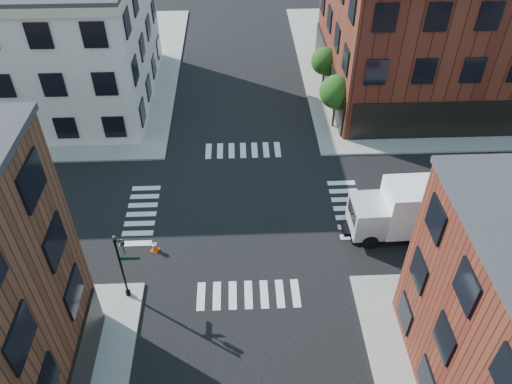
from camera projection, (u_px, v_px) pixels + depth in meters
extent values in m
plane|color=black|center=(245.00, 211.00, 33.71)|extent=(120.00, 120.00, 0.00)
cube|color=gray|center=(448.00, 63.00, 50.23)|extent=(30.00, 30.00, 0.15)
cube|color=gray|center=(26.00, 71.00, 48.90)|extent=(30.00, 30.00, 0.15)
cube|color=#4F1C13|center=(479.00, 26.00, 42.56)|extent=(25.00, 16.00, 12.00)
cube|color=beige|center=(12.00, 39.00, 41.64)|extent=(22.00, 16.00, 11.00)
cylinder|color=black|center=(333.00, 118.00, 40.95)|extent=(0.18, 0.18, 1.47)
cylinder|color=black|center=(334.00, 110.00, 40.47)|extent=(0.12, 0.12, 1.47)
sphere|color=#10370F|center=(336.00, 92.00, 39.37)|extent=(2.69, 2.69, 2.69)
sphere|color=#10370F|center=(339.00, 99.00, 39.66)|extent=(1.85, 1.85, 1.85)
cylinder|color=black|center=(323.00, 83.00, 45.53)|extent=(0.18, 0.18, 1.33)
cylinder|color=black|center=(323.00, 77.00, 45.10)|extent=(0.12, 0.12, 1.33)
sphere|color=#10370F|center=(325.00, 61.00, 44.11)|extent=(2.43, 2.43, 2.43)
sphere|color=#10370F|center=(327.00, 67.00, 44.36)|extent=(1.67, 1.67, 1.67)
cylinder|color=black|center=(122.00, 269.00, 26.85)|extent=(0.12, 0.12, 4.60)
cylinder|color=black|center=(128.00, 293.00, 28.15)|extent=(0.28, 0.28, 0.30)
cube|color=#053819|center=(130.00, 259.00, 26.31)|extent=(1.10, 0.03, 0.22)
cube|color=#053819|center=(120.00, 248.00, 26.55)|extent=(0.03, 1.10, 0.22)
imported|color=black|center=(124.00, 248.00, 25.89)|extent=(0.22, 0.18, 1.10)
imported|color=black|center=(116.00, 244.00, 26.06)|extent=(0.18, 0.22, 1.10)
cube|color=white|center=(433.00, 206.00, 30.84)|extent=(6.16, 2.79, 3.26)
cube|color=maroon|center=(440.00, 221.00, 29.83)|extent=(2.31, 0.10, 0.74)
cube|color=maroon|center=(426.00, 192.00, 31.85)|extent=(2.31, 0.10, 0.74)
cube|color=silver|center=(368.00, 216.00, 31.01)|extent=(2.17, 2.58, 2.10)
cube|color=black|center=(353.00, 212.00, 30.72)|extent=(0.16, 2.00, 0.95)
cube|color=black|center=(407.00, 226.00, 31.87)|extent=(8.43, 1.28, 0.26)
cylinder|color=black|center=(370.00, 241.00, 30.89)|extent=(1.06, 0.40, 1.05)
cylinder|color=black|center=(361.00, 216.00, 32.56)|extent=(1.06, 0.40, 1.05)
cylinder|color=black|center=(429.00, 238.00, 31.09)|extent=(1.06, 0.40, 1.05)
cylinder|color=black|center=(418.00, 214.00, 32.76)|extent=(1.06, 0.40, 1.05)
cylinder|color=black|center=(468.00, 236.00, 31.23)|extent=(1.06, 0.40, 1.05)
cylinder|color=black|center=(455.00, 212.00, 32.89)|extent=(1.06, 0.40, 1.05)
cube|color=#FA550B|center=(155.00, 250.00, 31.00)|extent=(0.56, 0.56, 0.05)
cone|color=#FA550B|center=(154.00, 246.00, 30.75)|extent=(0.53, 0.53, 0.80)
cylinder|color=white|center=(154.00, 245.00, 30.68)|extent=(0.31, 0.31, 0.09)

